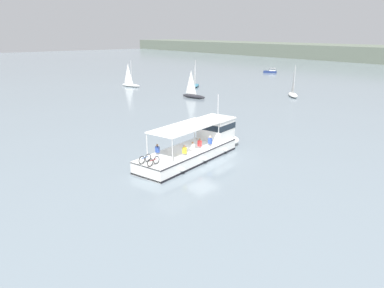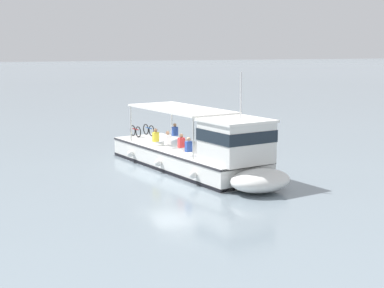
% 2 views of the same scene
% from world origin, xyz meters
% --- Properties ---
extents(ground_plane, '(400.00, 400.00, 0.00)m').
position_xyz_m(ground_plane, '(0.00, 0.00, 0.00)').
color(ground_plane, gray).
extents(ferry_main, '(6.13, 13.07, 5.32)m').
position_xyz_m(ferry_main, '(-1.20, 0.63, 1.02)').
color(ferry_main, white).
rests_on(ferry_main, ground).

